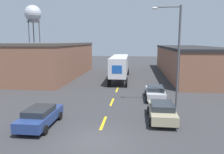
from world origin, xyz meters
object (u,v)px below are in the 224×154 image
object	(u,v)px
semi_truck	(120,65)
water_tower	(33,15)
street_lamp	(176,50)
parked_car_right_mid	(155,92)
parked_car_left_near	(40,116)
parked_car_right_near	(162,111)

from	to	relation	value
semi_truck	water_tower	xyz separation A→B (m)	(-27.64, 27.15, 11.55)
street_lamp	parked_car_right_mid	bearing A→B (deg)	119.74
parked_car_right_mid	parked_car_left_near	distance (m)	12.53
semi_truck	parked_car_right_near	distance (m)	19.32
water_tower	street_lamp	bearing A→B (deg)	-51.11
parked_car_left_near	parked_car_right_near	distance (m)	9.27
parked_car_right_mid	water_tower	xyz separation A→B (m)	(-32.37, 39.36, 13.16)
semi_truck	parked_car_left_near	bearing A→B (deg)	-102.52
semi_truck	parked_car_right_mid	size ratio (longest dim) A/B	3.14
semi_truck	street_lamp	world-z (taller)	street_lamp
semi_truck	parked_car_right_mid	bearing A→B (deg)	-69.83
semi_truck	water_tower	distance (m)	40.43
parked_car_right_mid	parked_car_right_near	size ratio (longest dim) A/B	1.00
parked_car_left_near	street_lamp	world-z (taller)	street_lamp
semi_truck	parked_car_left_near	size ratio (longest dim) A/B	3.14
parked_car_right_near	street_lamp	size ratio (longest dim) A/B	0.49
parked_car_left_near	parked_car_right_near	bearing A→B (deg)	14.15
parked_car_left_near	water_tower	size ratio (longest dim) A/B	0.28
parked_car_left_near	water_tower	world-z (taller)	water_tower
parked_car_right_mid	water_tower	distance (m)	52.64
parked_car_left_near	water_tower	xyz separation A→B (m)	(-23.38, 48.08, 13.16)
semi_truck	parked_car_right_near	xyz separation A→B (m)	(4.73, -18.66, -1.61)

